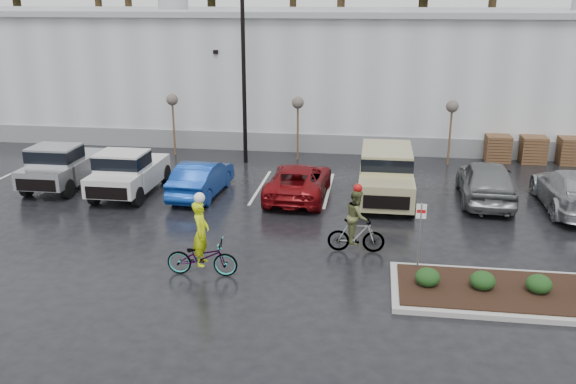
# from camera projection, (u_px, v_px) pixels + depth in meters

# --- Properties ---
(ground) EXTENTS (120.00, 120.00, 0.00)m
(ground) POSITION_uv_depth(u_px,v_px,m) (292.00, 267.00, 18.75)
(ground) COLOR black
(ground) RESTS_ON ground
(warehouse) EXTENTS (60.50, 15.50, 7.20)m
(warehouse) POSITION_uv_depth(u_px,v_px,m) (340.00, 68.00, 38.35)
(warehouse) COLOR #B1B4B6
(warehouse) RESTS_ON ground
(wooded_ridge) EXTENTS (80.00, 25.00, 6.00)m
(wooded_ridge) POSITION_uv_depth(u_px,v_px,m) (354.00, 49.00, 60.22)
(wooded_ridge) COLOR #1D3717
(wooded_ridge) RESTS_ON ground
(lamppost) EXTENTS (0.50, 1.00, 9.22)m
(lamppost) POSITION_uv_depth(u_px,v_px,m) (243.00, 46.00, 28.85)
(lamppost) COLOR black
(lamppost) RESTS_ON ground
(sapling_west) EXTENTS (0.60, 0.60, 3.20)m
(sapling_west) POSITION_uv_depth(u_px,v_px,m) (172.00, 103.00, 31.25)
(sapling_west) COLOR #4D2D1F
(sapling_west) RESTS_ON ground
(sapling_mid) EXTENTS (0.60, 0.60, 3.20)m
(sapling_mid) POSITION_uv_depth(u_px,v_px,m) (298.00, 106.00, 30.36)
(sapling_mid) COLOR #4D2D1F
(sapling_mid) RESTS_ON ground
(sapling_east) EXTENTS (0.60, 0.60, 3.20)m
(sapling_east) POSITION_uv_depth(u_px,v_px,m) (452.00, 110.00, 29.34)
(sapling_east) COLOR #4D2D1F
(sapling_east) RESTS_ON ground
(pallet_stack_a) EXTENTS (1.20, 1.20, 1.35)m
(pallet_stack_a) POSITION_uv_depth(u_px,v_px,m) (497.00, 148.00, 30.57)
(pallet_stack_a) COLOR #4D2D1F
(pallet_stack_a) RESTS_ON ground
(pallet_stack_b) EXTENTS (1.20, 1.20, 1.35)m
(pallet_stack_b) POSITION_uv_depth(u_px,v_px,m) (533.00, 149.00, 30.34)
(pallet_stack_b) COLOR #4D2D1F
(pallet_stack_b) RESTS_ON ground
(pallet_stack_c) EXTENTS (1.20, 1.20, 1.35)m
(pallet_stack_c) POSITION_uv_depth(u_px,v_px,m) (571.00, 151.00, 30.10)
(pallet_stack_c) COLOR #4D2D1F
(pallet_stack_c) RESTS_ON ground
(curb_island) EXTENTS (8.00, 3.00, 0.15)m
(curb_island) POSITION_uv_depth(u_px,v_px,m) (537.00, 295.00, 16.83)
(curb_island) COLOR gray
(curb_island) RESTS_ON ground
(mulch_bed) EXTENTS (7.60, 2.60, 0.04)m
(mulch_bed) POSITION_uv_depth(u_px,v_px,m) (538.00, 292.00, 16.80)
(mulch_bed) COLOR black
(mulch_bed) RESTS_ON curb_island
(shrub_a) EXTENTS (0.70, 0.70, 0.52)m
(shrub_a) POSITION_uv_depth(u_px,v_px,m) (428.00, 277.00, 17.13)
(shrub_a) COLOR #123514
(shrub_a) RESTS_ON curb_island
(shrub_b) EXTENTS (0.70, 0.70, 0.52)m
(shrub_b) POSITION_uv_depth(u_px,v_px,m) (483.00, 281.00, 16.93)
(shrub_b) COLOR #123514
(shrub_b) RESTS_ON curb_island
(shrub_c) EXTENTS (0.70, 0.70, 0.52)m
(shrub_c) POSITION_uv_depth(u_px,v_px,m) (539.00, 284.00, 16.73)
(shrub_c) COLOR #123514
(shrub_c) RESTS_ON curb_island
(fire_lane_sign) EXTENTS (0.30, 0.05, 2.20)m
(fire_lane_sign) POSITION_uv_depth(u_px,v_px,m) (420.00, 229.00, 17.99)
(fire_lane_sign) COLOR gray
(fire_lane_sign) RESTS_ON ground
(pickup_silver) EXTENTS (2.10, 5.20, 1.96)m
(pickup_silver) POSITION_uv_depth(u_px,v_px,m) (67.00, 163.00, 26.70)
(pickup_silver) COLOR #A9ADB1
(pickup_silver) RESTS_ON ground
(pickup_white) EXTENTS (2.10, 5.20, 1.96)m
(pickup_white) POSITION_uv_depth(u_px,v_px,m) (132.00, 169.00, 25.71)
(pickup_white) COLOR beige
(pickup_white) RESTS_ON ground
(car_blue) EXTENTS (1.79, 4.54, 1.47)m
(car_blue) POSITION_uv_depth(u_px,v_px,m) (202.00, 178.00, 25.33)
(car_blue) COLOR navy
(car_blue) RESTS_ON ground
(car_red) EXTENTS (2.45, 5.08, 1.40)m
(car_red) POSITION_uv_depth(u_px,v_px,m) (299.00, 181.00, 25.10)
(car_red) COLOR maroon
(car_red) RESTS_ON ground
(suv_tan) EXTENTS (2.20, 5.10, 2.06)m
(suv_tan) POSITION_uv_depth(u_px,v_px,m) (386.00, 176.00, 24.59)
(suv_tan) COLOR tan
(suv_tan) RESTS_ON ground
(car_grey) EXTENTS (2.22, 5.11, 1.71)m
(car_grey) POSITION_uv_depth(u_px,v_px,m) (486.00, 181.00, 24.55)
(car_grey) COLOR slate
(car_grey) RESTS_ON ground
(car_far_silver) EXTENTS (2.28, 5.49, 1.59)m
(car_far_silver) POSITION_uv_depth(u_px,v_px,m) (572.00, 190.00, 23.59)
(car_far_silver) COLOR #9B9FA2
(car_far_silver) RESTS_ON ground
(cyclist_hivis) EXTENTS (2.15, 0.80, 2.58)m
(cyclist_hivis) POSITION_uv_depth(u_px,v_px,m) (202.00, 250.00, 18.01)
(cyclist_hivis) COLOR #3F3F44
(cyclist_hivis) RESTS_ON ground
(cyclist_olive) EXTENTS (1.80, 0.87, 2.32)m
(cyclist_olive) POSITION_uv_depth(u_px,v_px,m) (356.00, 227.00, 19.64)
(cyclist_olive) COLOR #3F3F44
(cyclist_olive) RESTS_ON ground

